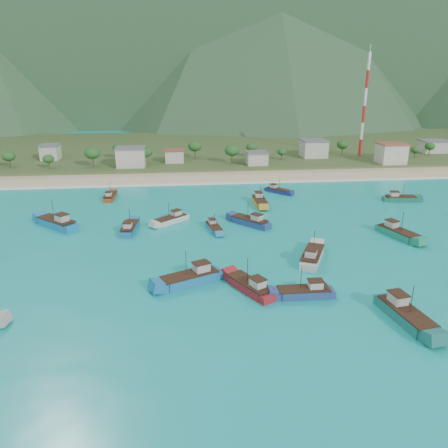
{
  "coord_description": "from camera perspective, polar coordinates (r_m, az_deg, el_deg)",
  "views": [
    {
      "loc": [
        -7.71,
        -80.61,
        38.06
      ],
      "look_at": [
        2.32,
        18.0,
        3.0
      ],
      "focal_mm": 35.0,
      "sensor_mm": 36.0,
      "label": 1
    }
  ],
  "objects": [
    {
      "name": "surf_line",
      "position": [
        155.05,
        -2.79,
        5.25
      ],
      "size": [
        400.0,
        2.5,
        0.08
      ],
      "primitive_type": "cube",
      "color": "white",
      "rests_on": "ground"
    },
    {
      "name": "boat_13",
      "position": [
        144.77,
        7.0,
        4.32
      ],
      "size": [
        7.87,
        8.25,
        5.2
      ],
      "rotation": [
        0.0,
        0.0,
        3.88
      ],
      "color": "navy",
      "rests_on": "ground"
    },
    {
      "name": "boat_19",
      "position": [
        111.4,
        -12.21,
        -0.58
      ],
      "size": [
        4.07,
        10.32,
        5.94
      ],
      "rotation": [
        0.0,
        0.0,
        6.17
      ],
      "color": "#1B5F8F",
      "rests_on": "ground"
    },
    {
      "name": "boat_2",
      "position": [
        79.63,
        10.48,
        -8.85
      ],
      "size": [
        10.32,
        3.12,
        6.09
      ],
      "rotation": [
        0.0,
        0.0,
        1.56
      ],
      "color": "navy",
      "rests_on": "ground"
    },
    {
      "name": "beach",
      "position": [
        164.27,
        -2.98,
        6.06
      ],
      "size": [
        400.0,
        18.0,
        1.2
      ],
      "primitive_type": "cube",
      "color": "beige",
      "rests_on": "ground"
    },
    {
      "name": "boat_1",
      "position": [
        109.71,
        -1.33,
        -0.54
      ],
      "size": [
        4.07,
        8.72,
        4.96
      ],
      "rotation": [
        0.0,
        0.0,
        3.34
      ],
      "color": "teal",
      "rests_on": "ground"
    },
    {
      "name": "boat_0",
      "position": [
        77.15,
        22.57,
        -10.95
      ],
      "size": [
        5.48,
        12.6,
        7.2
      ],
      "rotation": [
        0.0,
        0.0,
        3.3
      ],
      "color": "#1E6960",
      "rests_on": "ground"
    },
    {
      "name": "boat_10",
      "position": [
        131.28,
        4.68,
        2.91
      ],
      "size": [
        3.25,
        10.86,
        6.41
      ],
      "rotation": [
        0.0,
        0.0,
        3.14
      ],
      "color": "gold",
      "rests_on": "ground"
    },
    {
      "name": "boat_15",
      "position": [
        113.29,
        21.73,
        -1.14
      ],
      "size": [
        7.09,
        12.03,
        6.83
      ],
      "rotation": [
        0.0,
        0.0,
        3.48
      ],
      "color": "#1E8363",
      "rests_on": "ground"
    },
    {
      "name": "boat_9",
      "position": [
        94.12,
        11.45,
        -4.22
      ],
      "size": [
        8.17,
        11.9,
        6.84
      ],
      "rotation": [
        0.0,
        0.0,
        5.83
      ],
      "color": "#BDB6AD",
      "rests_on": "ground"
    },
    {
      "name": "boat_18",
      "position": [
        144.74,
        21.98,
        3.07
      ],
      "size": [
        10.25,
        4.02,
        5.9
      ],
      "rotation": [
        0.0,
        0.0,
        4.6
      ],
      "color": "#196249",
      "rests_on": "ground"
    },
    {
      "name": "boat_3",
      "position": [
        141.27,
        -14.65,
        3.45
      ],
      "size": [
        3.17,
        9.19,
        5.35
      ],
      "rotation": [
        0.0,
        0.0,
        6.23
      ],
      "color": "#8E3A19",
      "rests_on": "ground"
    },
    {
      "name": "village",
      "position": [
        186.47,
        2.56,
        9.2
      ],
      "size": [
        217.95,
        31.5,
        7.79
      ],
      "color": "beige",
      "rests_on": "ground"
    },
    {
      "name": "land",
      "position": [
        224.0,
        -3.81,
        9.65
      ],
      "size": [
        400.0,
        110.0,
        2.4
      ],
      "primitive_type": "cube",
      "color": "#385123",
      "rests_on": "ground"
    },
    {
      "name": "radio_tower",
      "position": [
        205.65,
        17.88,
        14.5
      ],
      "size": [
        1.2,
        1.2,
        43.66
      ],
      "color": "red",
      "rests_on": "ground"
    },
    {
      "name": "boat_11",
      "position": [
        115.95,
        -6.89,
        0.53
      ],
      "size": [
        9.51,
        8.74,
        5.9
      ],
      "rotation": [
        0.0,
        0.0,
        2.28
      ],
      "color": "beige",
      "rests_on": "ground"
    },
    {
      "name": "ground",
      "position": [
        89.48,
        -0.31,
        -5.69
      ],
      "size": [
        600.0,
        600.0,
        0.0
      ],
      "primitive_type": "plane",
      "color": "#0C8D8B",
      "rests_on": "ground"
    },
    {
      "name": "vegetation",
      "position": [
        186.58,
        -4.87,
        9.26
      ],
      "size": [
        278.55,
        25.08,
        8.53
      ],
      "color": "#235623",
      "rests_on": "ground"
    },
    {
      "name": "boat_6",
      "position": [
        119.43,
        -20.96,
        0.06
      ],
      "size": [
        12.21,
        11.44,
        7.64
      ],
      "rotation": [
        0.0,
        0.0,
        0.84
      ],
      "color": "#1275AC",
      "rests_on": "ground"
    },
    {
      "name": "boat_4",
      "position": [
        80.29,
        3.44,
        -8.21
      ],
      "size": [
        8.3,
        11.25,
        6.55
      ],
      "rotation": [
        0.0,
        0.0,
        0.51
      ],
      "color": "maroon",
      "rests_on": "ground"
    },
    {
      "name": "boat_7",
      "position": [
        83.09,
        -4.33,
        -7.13
      ],
      "size": [
        12.59,
        8.38,
        7.21
      ],
      "rotation": [
        0.0,
        0.0,
        2.0
      ],
      "color": "#1A6BA3",
      "rests_on": "ground"
    },
    {
      "name": "boat_5",
      "position": [
        113.47,
        3.47,
        0.27
      ],
      "size": [
        10.02,
        10.31,
        6.56
      ],
      "rotation": [
        0.0,
        0.0,
        0.76
      ],
      "color": "navy",
      "rests_on": "ground"
    }
  ]
}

